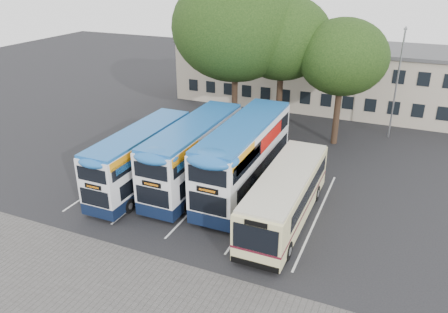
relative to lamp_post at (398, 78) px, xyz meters
name	(u,v)px	position (x,y,z in m)	size (l,w,h in m)	color
ground	(233,250)	(-6.00, -19.97, -5.08)	(120.00, 120.00, 0.00)	black
paving_strip	(147,303)	(-8.00, -24.97, -5.08)	(40.00, 6.00, 0.01)	#595654
bay_lines	(209,193)	(-9.75, -14.97, -5.08)	(14.12, 11.00, 0.01)	silver
depot_building	(336,76)	(-6.00, 7.02, -1.93)	(32.40, 8.40, 6.20)	#C2B29C
lamp_post	(398,78)	(0.00, 0.00, 0.00)	(0.25, 1.05, 9.06)	gray
tree_left	(235,27)	(-12.52, -3.84, 3.76)	(10.17, 10.17, 13.18)	black
tree_mid	(282,38)	(-8.96, -2.58, 2.93)	(7.88, 7.88, 11.38)	black
tree_right	(343,57)	(-4.00, -3.16, 1.92)	(6.82, 6.82, 9.92)	black
bus_dd_left	(141,156)	(-14.09, -15.81, -2.91)	(2.29, 9.46, 3.94)	#0E1934
bus_dd_mid	(195,152)	(-11.08, -14.19, -2.72)	(2.50, 10.31, 4.29)	#0E1934
bus_dd_right	(245,154)	(-7.86, -13.53, -2.57)	(2.65, 10.93, 4.56)	#0E1934
bus_single	(286,193)	(-4.41, -16.06, -3.38)	(2.57, 10.09, 3.01)	beige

